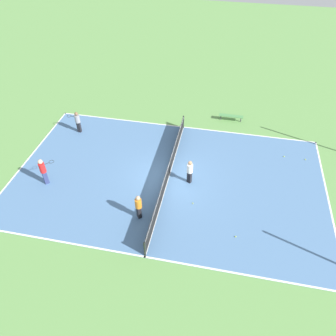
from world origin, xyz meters
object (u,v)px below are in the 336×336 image
(bench, at_px, (231,116))
(tennis_ball_left_sideline, at_px, (284,157))
(player_center_orange, at_px, (138,206))
(tennis_ball_midcourt, at_px, (236,237))
(player_coach_red, at_px, (43,170))
(player_baseline_gray, at_px, (78,121))
(tennis_ball_far_baseline, at_px, (193,203))
(tennis_net, at_px, (168,172))
(tennis_ball_right_alley, at_px, (305,159))
(player_near_white, at_px, (190,171))

(bench, distance_m, tennis_ball_left_sideline, 5.35)
(tennis_ball_left_sideline, bearing_deg, player_center_orange, -49.49)
(bench, xyz_separation_m, tennis_ball_midcourt, (11.03, 0.93, -0.34))
(player_coach_red, bearing_deg, bench, -6.41)
(player_baseline_gray, distance_m, tennis_ball_far_baseline, 10.74)
(tennis_net, distance_m, tennis_ball_right_alley, 9.34)
(player_near_white, height_order, tennis_ball_left_sideline, player_near_white)
(player_center_orange, height_order, player_baseline_gray, player_baseline_gray)
(player_center_orange, xyz_separation_m, player_baseline_gray, (-6.97, -6.47, 0.02))
(tennis_net, xyz_separation_m, player_center_orange, (3.34, -0.93, 0.41))
(tennis_net, relative_size, player_coach_red, 6.18)
(bench, relative_size, tennis_ball_midcourt, 27.08)
(player_near_white, distance_m, tennis_ball_far_baseline, 2.03)
(player_baseline_gray, bearing_deg, bench, -158.97)
(tennis_ball_far_baseline, bearing_deg, player_coach_red, -89.44)
(tennis_ball_far_baseline, distance_m, tennis_ball_left_sideline, 7.64)
(tennis_ball_far_baseline, bearing_deg, player_baseline_gray, -120.35)
(player_center_orange, relative_size, tennis_ball_midcourt, 24.01)
(player_coach_red, height_order, tennis_ball_left_sideline, player_coach_red)
(tennis_ball_right_alley, bearing_deg, tennis_ball_far_baseline, -51.58)
(player_center_orange, xyz_separation_m, tennis_ball_far_baseline, (-1.56, 2.76, -0.89))
(bench, distance_m, player_near_white, 7.72)
(player_coach_red, xyz_separation_m, tennis_ball_far_baseline, (-0.09, 9.03, -1.04))
(player_center_orange, bearing_deg, tennis_ball_midcourt, -135.21)
(player_baseline_gray, distance_m, player_near_white, 9.48)
(bench, bearing_deg, tennis_ball_far_baseline, -99.92)
(tennis_ball_left_sideline, bearing_deg, tennis_ball_right_alley, 88.78)
(tennis_ball_left_sideline, xyz_separation_m, tennis_ball_midcourt, (7.28, -2.86, 0.00))
(tennis_ball_right_alley, bearing_deg, bench, -126.16)
(bench, height_order, player_near_white, player_near_white)
(player_coach_red, xyz_separation_m, player_near_white, (-1.83, 8.54, -0.13))
(tennis_ball_right_alley, bearing_deg, tennis_net, -67.30)
(player_coach_red, height_order, tennis_ball_far_baseline, player_coach_red)
(player_baseline_gray, height_order, player_near_white, player_baseline_gray)
(bench, xyz_separation_m, tennis_ball_far_baseline, (9.15, -1.60, -0.34))
(player_near_white, bearing_deg, bench, 98.64)
(player_near_white, bearing_deg, player_baseline_gray, -178.33)
(tennis_ball_midcourt, relative_size, tennis_ball_right_alley, 1.00)
(player_coach_red, xyz_separation_m, tennis_ball_right_alley, (-5.46, 15.80, -1.04))
(tennis_ball_far_baseline, height_order, tennis_ball_right_alley, same)
(player_coach_red, relative_size, tennis_ball_left_sideline, 27.16)
(tennis_ball_far_baseline, xyz_separation_m, tennis_ball_left_sideline, (-5.40, 5.40, 0.00))
(tennis_net, relative_size, tennis_ball_midcourt, 167.80)
(bench, height_order, tennis_ball_far_baseline, bench)
(tennis_net, distance_m, player_center_orange, 3.49)
(bench, relative_size, player_coach_red, 1.00)
(tennis_ball_far_baseline, distance_m, tennis_ball_midcourt, 3.15)
(bench, relative_size, tennis_ball_left_sideline, 27.08)
(tennis_ball_far_baseline, height_order, tennis_ball_left_sideline, same)
(tennis_net, relative_size, player_baseline_gray, 6.88)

